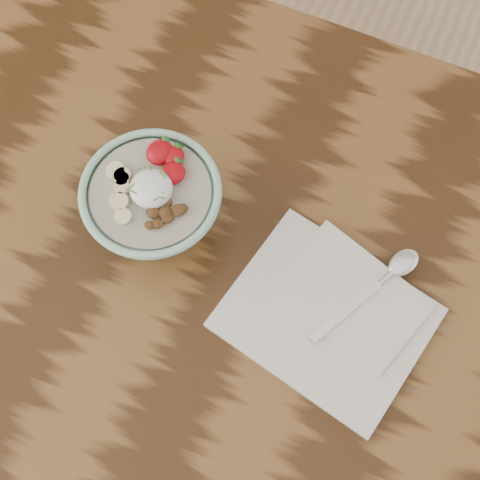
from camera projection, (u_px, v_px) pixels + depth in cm
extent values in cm
cube|color=#371F0D|center=(234.00, 284.00, 91.09)|extent=(160.00, 90.00, 4.00)
cylinder|color=#4C2D19|center=(7.00, 67.00, 148.99)|extent=(7.00, 7.00, 71.00)
cylinder|color=#97CBB3|center=(159.00, 221.00, 91.72)|extent=(7.92, 7.92, 1.13)
torus|color=#97CBB3|center=(150.00, 192.00, 83.12)|extent=(18.00, 18.00, 1.04)
cylinder|color=#BAB09A|center=(151.00, 194.00, 83.65)|extent=(15.27, 15.27, 0.94)
ellipsoid|color=white|center=(151.00, 189.00, 82.23)|extent=(5.40, 5.40, 2.97)
ellipsoid|color=#A2070E|center=(173.00, 173.00, 83.26)|extent=(3.06, 3.36, 1.68)
cone|color=#286623|center=(178.00, 163.00, 83.45)|extent=(1.40, 1.03, 1.52)
ellipsoid|color=#A2070E|center=(160.00, 152.00, 84.23)|extent=(3.36, 3.70, 1.85)
cone|color=#286623|center=(165.00, 141.00, 84.46)|extent=(1.40, 1.03, 1.52)
ellipsoid|color=#A2070E|center=(173.00, 156.00, 84.22)|extent=(2.70, 2.97, 1.49)
cone|color=#286623|center=(177.00, 147.00, 84.35)|extent=(1.40, 1.03, 1.52)
cylinder|color=beige|center=(123.00, 176.00, 83.59)|extent=(2.15, 2.15, 0.70)
cylinder|color=beige|center=(123.00, 217.00, 81.54)|extent=(2.12, 2.12, 0.70)
cylinder|color=beige|center=(119.00, 202.00, 82.28)|extent=(2.37, 2.37, 0.70)
cylinder|color=beige|center=(122.00, 179.00, 83.42)|extent=(1.98, 1.98, 0.70)
cylinder|color=beige|center=(122.00, 187.00, 83.00)|extent=(1.99, 1.99, 0.70)
cylinder|color=beige|center=(115.00, 171.00, 83.84)|extent=(2.42, 2.42, 0.70)
ellipsoid|color=brown|center=(149.00, 225.00, 81.07)|extent=(1.35, 1.13, 0.82)
ellipsoid|color=brown|center=(158.00, 224.00, 81.13)|extent=(1.90, 1.93, 0.83)
ellipsoid|color=brown|center=(164.00, 206.00, 82.03)|extent=(1.59, 1.58, 0.72)
ellipsoid|color=brown|center=(178.00, 210.00, 81.63)|extent=(2.26, 2.18, 0.95)
ellipsoid|color=brown|center=(166.00, 202.00, 82.13)|extent=(2.00, 2.00, 0.98)
ellipsoid|color=brown|center=(162.00, 207.00, 82.02)|extent=(1.41, 1.44, 0.67)
ellipsoid|color=brown|center=(164.00, 198.00, 82.43)|extent=(1.56, 1.48, 0.98)
ellipsoid|color=brown|center=(167.00, 218.00, 81.32)|extent=(2.12, 2.09, 0.85)
ellipsoid|color=brown|center=(181.00, 209.00, 81.67)|extent=(2.26, 2.23, 1.34)
ellipsoid|color=brown|center=(153.00, 212.00, 81.53)|extent=(2.46, 2.47, 1.15)
ellipsoid|color=brown|center=(165.00, 212.00, 81.52)|extent=(1.86, 1.96, 1.15)
cylinder|color=#4A7B34|center=(159.00, 196.00, 80.80)|extent=(0.75, 1.61, 0.24)
cylinder|color=#4A7B34|center=(151.00, 178.00, 81.67)|extent=(1.27, 0.54, 0.22)
cylinder|color=#4A7B34|center=(131.00, 191.00, 81.04)|extent=(1.52, 0.19, 0.23)
cylinder|color=#4A7B34|center=(160.00, 197.00, 80.75)|extent=(1.36, 0.36, 0.23)
cylinder|color=#4A7B34|center=(157.00, 185.00, 81.35)|extent=(0.36, 1.22, 0.22)
cylinder|color=#4A7B34|center=(161.00, 176.00, 81.78)|extent=(1.18, 1.16, 0.23)
cylinder|color=#4A7B34|center=(163.00, 180.00, 81.60)|extent=(0.20, 1.51, 0.23)
cylinder|color=#4A7B34|center=(151.00, 170.00, 82.11)|extent=(0.93, 1.04, 0.22)
cylinder|color=#4A7B34|center=(132.00, 186.00, 81.31)|extent=(0.78, 1.46, 0.23)
cylinder|color=#4A7B34|center=(141.00, 169.00, 82.16)|extent=(1.12, 1.36, 0.24)
cylinder|color=#4A7B34|center=(160.00, 173.00, 81.95)|extent=(0.18, 0.96, 0.21)
cylinder|color=#4A7B34|center=(161.00, 175.00, 81.86)|extent=(0.27, 1.31, 0.22)
cylinder|color=#4A7B34|center=(155.00, 187.00, 81.25)|extent=(1.01, 0.97, 0.22)
cylinder|color=#4A7B34|center=(153.00, 174.00, 81.90)|extent=(1.22, 0.97, 0.23)
cube|color=silver|center=(326.00, 318.00, 86.80)|extent=(28.40, 24.69, 0.96)
cube|color=silver|center=(351.00, 296.00, 87.09)|extent=(21.07, 17.35, 0.57)
cube|color=silver|center=(346.00, 312.00, 85.82)|extent=(6.32, 11.04, 0.36)
cylinder|color=silver|center=(387.00, 276.00, 87.39)|extent=(2.03, 3.07, 0.72)
ellipsoid|color=silver|center=(404.00, 262.00, 87.96)|extent=(4.92, 5.62, 0.98)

